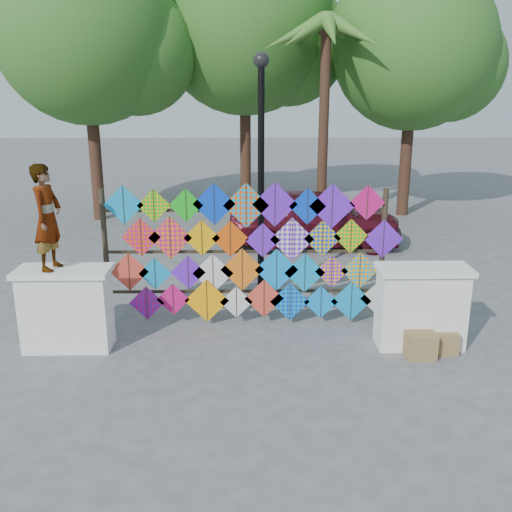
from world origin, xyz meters
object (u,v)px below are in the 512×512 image
(lamppost, at_px, (261,156))
(kite_rack, at_px, (252,254))
(vendor_woman, at_px, (47,217))
(sedan, at_px, (314,218))

(lamppost, bearing_deg, kite_rack, -98.10)
(vendor_woman, distance_m, lamppost, 3.89)
(kite_rack, relative_size, sedan, 1.14)
(kite_rack, relative_size, lamppost, 1.11)
(vendor_woman, bearing_deg, sedan, -28.13)
(vendor_woman, height_order, sedan, vendor_woman)
(kite_rack, distance_m, sedan, 5.26)
(lamppost, bearing_deg, vendor_woman, -145.03)
(sedan, distance_m, lamppost, 4.43)
(vendor_woman, relative_size, sedan, 0.36)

